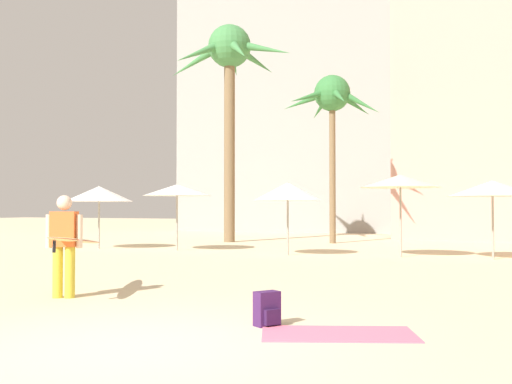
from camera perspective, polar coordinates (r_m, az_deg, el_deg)
ground at (r=6.39m, az=-12.32°, el=-14.55°), size 120.00×120.00×0.00m
hotel_tower_gray at (r=41.33m, az=5.67°, el=14.03°), size 14.68×11.53×25.02m
palm_tree_far_left at (r=25.32m, az=-2.54°, el=12.16°), size 5.52×5.26×9.14m
palm_tree_right at (r=24.29m, az=7.37°, el=8.71°), size 4.19×3.76×6.81m
cafe_umbrella_0 at (r=19.93m, az=-7.66°, el=0.18°), size 2.29×2.29×2.22m
cafe_umbrella_1 at (r=17.81m, az=3.10°, el=0.05°), size 2.08×2.08×2.20m
cafe_umbrella_3 at (r=21.42m, az=-14.97°, el=-0.17°), size 2.34×2.34×2.19m
cafe_umbrella_4 at (r=17.60m, az=13.82°, el=1.03°), size 2.33×2.33×2.40m
cafe_umbrella_5 at (r=17.58m, az=21.95°, el=0.33°), size 2.43×2.43×2.20m
beach_towel at (r=6.94m, az=8.00°, el=-13.46°), size 1.93×1.42×0.01m
backpack at (r=7.31m, az=1.12°, el=-11.31°), size 0.34×0.35×0.42m
person_far_left at (r=10.03m, az=-17.68°, el=-4.57°), size 1.35×2.62×1.64m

